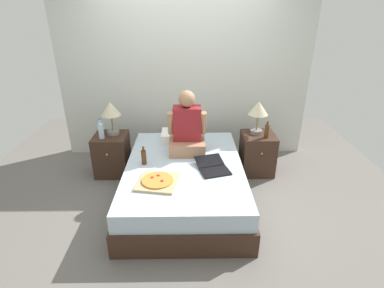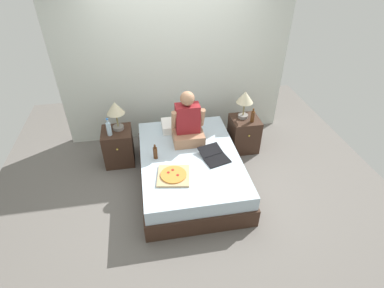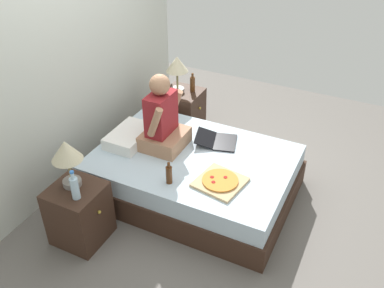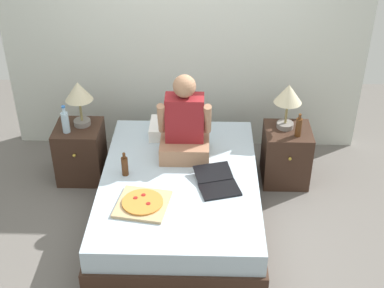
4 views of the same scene
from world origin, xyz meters
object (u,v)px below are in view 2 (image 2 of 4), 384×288
nightstand_left (119,146)px  lamp_on_right_nightstand (245,99)px  bed (190,168)px  beer_bottle (253,116)px  laptop (215,157)px  lamp_on_left_nightstand (115,110)px  water_bottle (109,128)px  pizza_box (174,175)px  nightstand_right (244,134)px  person_seated (188,124)px  beer_bottle_on_bed (155,153)px

nightstand_left → lamp_on_right_nightstand: (1.98, 0.05, 0.61)m
bed → beer_bottle: size_ratio=8.54×
bed → laptop: 0.43m
lamp_on_left_nightstand → laptop: size_ratio=0.93×
lamp_on_left_nightstand → lamp_on_right_nightstand: same height
water_bottle → pizza_box: size_ratio=0.60×
lamp_on_left_nightstand → nightstand_right: lamp_on_left_nightstand is taller
beer_bottle → nightstand_right: bearing=125.0°
bed → nightstand_left: (-1.01, 0.64, 0.05)m
nightstand_right → person_seated: (-0.97, -0.28, 0.47)m
person_seated → bed: bearing=-95.4°
bed → laptop: (0.33, -0.13, 0.26)m
nightstand_right → beer_bottle: beer_bottle is taller
bed → water_bottle: bearing=153.1°
bed → beer_bottle: 1.28m
beer_bottle → laptop: size_ratio=0.47×
person_seated → beer_bottle_on_bed: bearing=-145.9°
person_seated → pizza_box: size_ratio=1.69×
lamp_on_right_nightstand → laptop: bearing=-128.6°
nightstand_right → laptop: nightstand_right is taller
lamp_on_right_nightstand → beer_bottle_on_bed: lamp_on_right_nightstand is taller
laptop → beer_bottle_on_bed: size_ratio=2.20×
nightstand_left → water_bottle: size_ratio=2.05×
lamp_on_right_nightstand → pizza_box: 1.71m
beer_bottle → pizza_box: size_ratio=0.50×
beer_bottle_on_bed → lamp_on_right_nightstand: bearing=25.0°
water_bottle → beer_bottle_on_bed: bearing=-40.7°
bed → pizza_box: (-0.28, -0.40, 0.26)m
lamp_on_right_nightstand → laptop: size_ratio=0.93×
beer_bottle → person_seated: bearing=-170.0°
bed → nightstand_right: nightstand_right is taller
nightstand_right → laptop: size_ratio=1.17×
lamp_on_left_nightstand → water_bottle: lamp_on_left_nightstand is taller
nightstand_right → lamp_on_right_nightstand: (-0.03, 0.05, 0.61)m
bed → lamp_on_left_nightstand: (-0.97, 0.69, 0.66)m
pizza_box → nightstand_left: bearing=125.2°
beer_bottle_on_bed → water_bottle: bearing=139.3°
nightstand_left → pizza_box: bearing=-54.8°
nightstand_right → nightstand_left: bearing=180.0°
nightstand_left → beer_bottle: size_ratio=2.46×
lamp_on_left_nightstand → beer_bottle_on_bed: size_ratio=2.05×
person_seated → laptop: bearing=-58.8°
person_seated → beer_bottle: bearing=10.0°
nightstand_left → beer_bottle_on_bed: 0.87m
bed → nightstand_right: 1.19m
bed → water_bottle: size_ratio=7.12×
bed → nightstand_right: bearing=32.5°
lamp_on_left_nightstand → beer_bottle_on_bed: (0.50, -0.67, -0.33)m
lamp_on_left_nightstand → water_bottle: 0.28m
lamp_on_right_nightstand → nightstand_left: bearing=-178.6°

